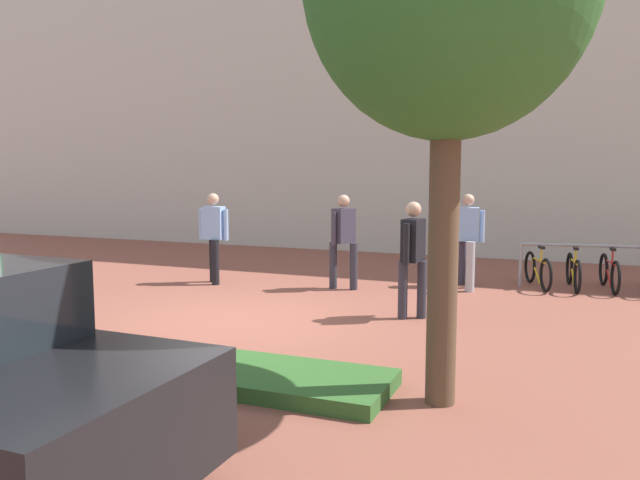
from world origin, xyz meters
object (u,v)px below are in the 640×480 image
Objects in this scene: bike_at_sign at (0,316)px; bike_rack_cluster at (628,272)px; person_suited_dark at (343,235)px; person_suited_navy at (413,252)px; bollard_steel at (470,267)px; person_shirt_white at (467,234)px; person_casual_tan at (214,232)px.

bike_rack_cluster is (7.64, 6.68, -0.00)m from bike_at_sign.
person_suited_dark is at bearing 60.22° from bike_at_sign.
bike_at_sign is 5.58m from person_suited_navy.
bike_rack_cluster is 2.86m from bollard_steel.
person_shirt_white is 4.76m from person_casual_tan.
person_suited_dark is (-4.80, -1.73, 0.64)m from bike_rack_cluster.
bollard_steel is at bearing 15.58° from person_suited_dark.
person_suited_navy reaches higher than bollard_steel.
person_shirt_white is 2.89m from person_suited_navy.
bollard_steel is 2.32m from person_suited_dark.
person_suited_dark is 1.00× the size of person_shirt_white.
person_suited_dark and person_shirt_white have the same top height.
bike_rack_cluster is 2.90m from person_shirt_white.
person_casual_tan is (-4.52, -1.48, 0.00)m from person_shirt_white.
bike_rack_cluster is 2.16× the size of person_shirt_white.
person_suited_navy is 4.40m from person_casual_tan.
person_suited_dark is at bearing 8.24° from person_casual_tan.
bike_rack_cluster is 5.14m from person_suited_dark.
bike_at_sign is at bearing -138.81° from bike_rack_cluster.
bike_at_sign is 10.15m from bike_rack_cluster.
bike_at_sign is 7.49m from bollard_steel.
person_shirt_white is 1.00× the size of person_suited_navy.
person_suited_navy is at bearing 35.36° from bike_at_sign.
person_shirt_white reaches higher than bollard_steel.
person_suited_dark is 1.00× the size of person_suited_navy.
person_casual_tan reaches higher than bike_at_sign.
person_casual_tan is at bearing 85.64° from bike_at_sign.
bollard_steel is 0.52× the size of person_suited_dark.
person_shirt_white is (2.04, 1.12, 0.00)m from person_suited_dark.
person_suited_dark is at bearing -151.17° from person_shirt_white.
person_suited_navy is at bearing -96.93° from person_shirt_white.
bollard_steel is 0.75m from person_shirt_white.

